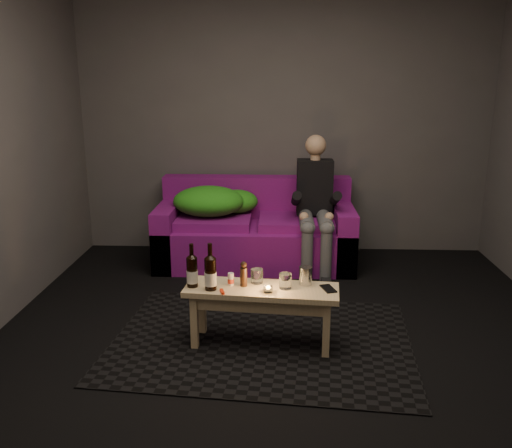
% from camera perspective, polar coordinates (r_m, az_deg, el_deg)
% --- Properties ---
extents(floor, '(4.50, 4.50, 0.00)m').
position_cam_1_polar(floor, '(3.56, 3.03, -13.69)').
color(floor, black).
rests_on(floor, ground).
extents(room, '(4.50, 4.50, 4.50)m').
position_cam_1_polar(room, '(3.58, 3.34, 14.02)').
color(room, silver).
rests_on(room, ground).
extents(rug, '(2.11, 1.62, 0.01)m').
position_cam_1_polar(rug, '(3.73, 0.60, -12.12)').
color(rug, black).
rests_on(rug, floor).
extents(sofa, '(1.82, 0.82, 0.78)m').
position_cam_1_polar(sofa, '(5.13, -0.06, -0.97)').
color(sofa, '#7B1075').
rests_on(sofa, floor).
extents(green_blanket, '(0.80, 0.54, 0.27)m').
position_cam_1_polar(green_blanket, '(5.08, -4.51, 2.37)').
color(green_blanket, '#27961B').
rests_on(green_blanket, sofa).
extents(person, '(0.33, 0.75, 1.21)m').
position_cam_1_polar(person, '(4.91, 6.25, 2.35)').
color(person, black).
rests_on(person, sofa).
extents(coffee_table, '(1.02, 0.41, 0.41)m').
position_cam_1_polar(coffee_table, '(3.54, 0.59, -7.78)').
color(coffee_table, tan).
rests_on(coffee_table, rug).
extents(beer_bottle_a, '(0.07, 0.07, 0.29)m').
position_cam_1_polar(beer_bottle_a, '(3.52, -6.74, -4.93)').
color(beer_bottle_a, black).
rests_on(beer_bottle_a, coffee_table).
extents(beer_bottle_b, '(0.08, 0.08, 0.31)m').
position_cam_1_polar(beer_bottle_b, '(3.45, -4.82, -5.13)').
color(beer_bottle_b, black).
rests_on(beer_bottle_b, coffee_table).
extents(salt_shaker, '(0.05, 0.05, 0.08)m').
position_cam_1_polar(salt_shaker, '(3.54, -2.67, -5.81)').
color(salt_shaker, silver).
rests_on(salt_shaker, coffee_table).
extents(pepper_mill, '(0.06, 0.06, 0.13)m').
position_cam_1_polar(pepper_mill, '(3.52, -1.31, -5.57)').
color(pepper_mill, black).
rests_on(pepper_mill, coffee_table).
extents(tumbler_back, '(0.09, 0.09, 0.10)m').
position_cam_1_polar(tumbler_back, '(3.57, 0.09, -5.49)').
color(tumbler_back, white).
rests_on(tumbler_back, coffee_table).
extents(tealight, '(0.06, 0.06, 0.04)m').
position_cam_1_polar(tealight, '(3.43, 1.27, -6.86)').
color(tealight, white).
rests_on(tealight, coffee_table).
extents(tumbler_front, '(0.08, 0.08, 0.10)m').
position_cam_1_polar(tumbler_front, '(3.49, 3.11, -6.01)').
color(tumbler_front, white).
rests_on(tumbler_front, coffee_table).
extents(steel_cup, '(0.11, 0.11, 0.12)m').
position_cam_1_polar(steel_cup, '(3.56, 5.25, -5.43)').
color(steel_cup, '#B1B3B8').
rests_on(steel_cup, coffee_table).
extents(smartphone, '(0.11, 0.15, 0.01)m').
position_cam_1_polar(smartphone, '(3.52, 7.61, -6.76)').
color(smartphone, black).
rests_on(smartphone, coffee_table).
extents(red_lighter, '(0.04, 0.08, 0.01)m').
position_cam_1_polar(red_lighter, '(3.44, -3.58, -7.11)').
color(red_lighter, red).
rests_on(red_lighter, coffee_table).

